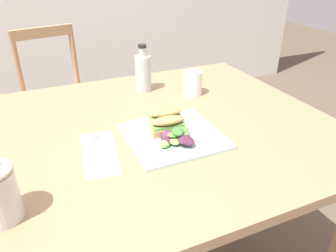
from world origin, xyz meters
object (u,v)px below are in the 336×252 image
Objects in this scene: sandwich_half_front at (168,125)px; sandwich_half_back at (166,117)px; bottle_cold_brew at (143,74)px; dining_table at (130,158)px; fork_on_napkin at (99,149)px; chair_wooden_far at (61,102)px; plate_lunch at (173,136)px; cup_extra_side at (193,83)px.

sandwich_half_front and sandwich_half_back have the same top height.
bottle_cold_brew reaches higher than sandwich_half_front.
dining_table is 7.37× the size of fork_on_napkin.
bottle_cold_brew is (0.29, -0.72, 0.36)m from chair_wooden_far.
plate_lunch is 2.97× the size of cup_extra_side.
plate_lunch is at bearing -4.47° from fork_on_napkin.
chair_wooden_far is at bearing 111.66° from bottle_cold_brew.
dining_table is at bearing 34.98° from fork_on_napkin.
plate_lunch is 2.57× the size of sandwich_half_back.
fork_on_napkin reaches higher than dining_table.
dining_table is at bearing -118.39° from bottle_cold_brew.
plate_lunch is (0.11, -0.10, 0.11)m from dining_table.
plate_lunch is at bearing -127.24° from cup_extra_side.
sandwich_half_front is 0.06m from sandwich_half_back.
sandwich_half_front is (-0.01, 0.02, 0.03)m from plate_lunch.
cup_extra_side is (0.45, 0.27, 0.04)m from fork_on_napkin.
sandwich_half_back is at bearing -134.60° from cup_extra_side.
fork_on_napkin is (-0.12, -0.08, 0.11)m from dining_table.
fork_on_napkin is (-0.22, 0.00, -0.03)m from sandwich_half_front.
cup_extra_side reaches higher than fork_on_napkin.
sandwich_half_back is 0.59× the size of fork_on_napkin.
chair_wooden_far reaches higher than sandwich_half_front.
sandwich_half_front is (0.22, -1.11, 0.33)m from chair_wooden_far.
bottle_cold_brew reaches higher than sandwich_half_back.
chair_wooden_far is at bearing 101.75° from plate_lunch.
fork_on_napkin is at bearing -167.24° from sandwich_half_back.
cup_extra_side is (0.23, 0.27, 0.01)m from sandwich_half_front.
plate_lunch is 0.08m from sandwich_half_back.
chair_wooden_far reaches higher than fork_on_napkin.
cup_extra_side reaches higher than dining_table.
chair_wooden_far is 4.54× the size of bottle_cold_brew.
sandwich_half_back is at bearing 12.76° from fork_on_napkin.
dining_table is 1.57× the size of chair_wooden_far.
fork_on_napkin is 0.48m from bottle_cold_brew.
dining_table is 0.18m from fork_on_napkin.
plate_lunch is 0.36m from cup_extra_side.
fork_on_napkin is at bearing 175.53° from plate_lunch.
sandwich_half_front reaches higher than fork_on_napkin.
bottle_cold_brew reaches higher than chair_wooden_far.
cup_extra_side is at bearing 29.49° from dining_table.
bottle_cold_brew is at bearing 144.47° from cup_extra_side.
chair_wooden_far is at bearing 102.80° from sandwich_half_back.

